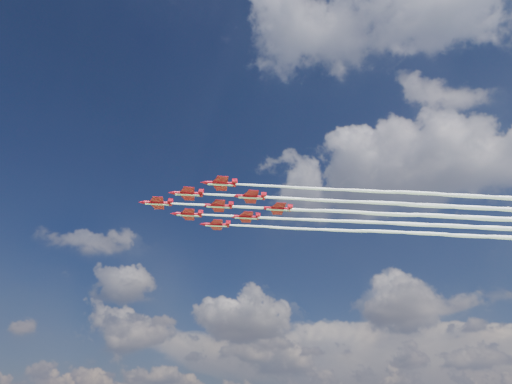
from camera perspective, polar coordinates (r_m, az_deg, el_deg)
jet_lead at (r=161.80m, az=12.58°, el=-2.33°), size 113.56×81.47×2.57m
jet_row2_port at (r=158.69m, az=16.57°, el=-1.34°), size 113.56×81.47×2.57m
jet_row2_starb at (r=171.30m, az=14.77°, el=-3.48°), size 113.56×81.47×2.57m
jet_row3_port at (r=156.44m, az=20.70°, el=-0.30°), size 113.56×81.47×2.57m
jet_row3_centre at (r=168.55m, az=18.57°, el=-2.55°), size 113.56×81.47×2.57m
jet_row3_starb at (r=181.09m, az=16.73°, el=-4.50°), size 113.56×81.47×2.57m
jet_row4_port at (r=166.60m, az=22.48°, el=-1.59°), size 113.56×81.47×2.57m
jet_row4_starb at (r=178.65m, az=20.35°, el=-3.63°), size 113.56×81.47×2.57m
jet_tail at (r=176.99m, az=24.05°, el=-2.73°), size 113.56×81.47×2.57m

